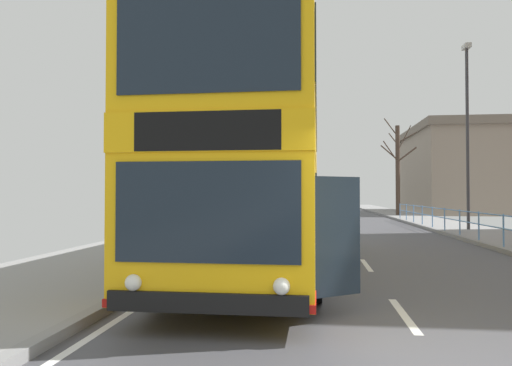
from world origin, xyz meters
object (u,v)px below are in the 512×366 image
at_px(background_building_00, 482,170).
at_px(street_lamp_far_side, 467,123).
at_px(bare_tree_far_00, 398,167).
at_px(double_decker_bus_main, 262,167).

bearing_deg(background_building_00, street_lamp_far_side, -109.90).
xyz_separation_m(street_lamp_far_side, background_building_00, (8.64, 23.86, -0.96)).
height_order(street_lamp_far_side, bare_tree_far_00, street_lamp_far_side).
height_order(street_lamp_far_side, background_building_00, street_lamp_far_side).
relative_size(bare_tree_far_00, background_building_00, 0.50).
height_order(double_decker_bus_main, street_lamp_far_side, street_lamp_far_side).
height_order(double_decker_bus_main, bare_tree_far_00, bare_tree_far_00).
relative_size(street_lamp_far_side, background_building_00, 0.56).
relative_size(double_decker_bus_main, bare_tree_far_00, 1.49).
bearing_deg(double_decker_bus_main, bare_tree_far_00, 73.85).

